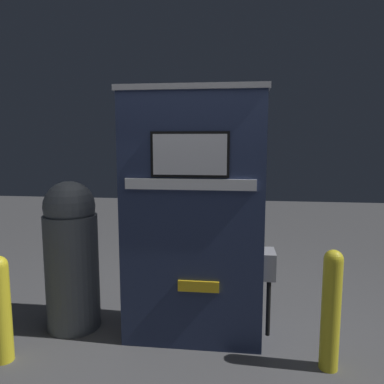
{
  "coord_description": "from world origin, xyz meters",
  "views": [
    {
      "loc": [
        0.32,
        -2.53,
        1.52
      ],
      "look_at": [
        0.0,
        0.12,
        1.15
      ],
      "focal_mm": 35.0,
      "sensor_mm": 36.0,
      "label": 1
    }
  ],
  "objects_px": {
    "safety_bollard": "(331,307)",
    "trash_bin": "(71,254)",
    "gas_pump": "(194,216)",
    "safety_bollard_far": "(1,306)"
  },
  "relations": [
    {
      "from": "gas_pump",
      "to": "trash_bin",
      "type": "distance_m",
      "value": 1.05
    },
    {
      "from": "safety_bollard_far",
      "to": "trash_bin",
      "type": "bearing_deg",
      "value": 62.28
    },
    {
      "from": "safety_bollard",
      "to": "trash_bin",
      "type": "relative_size",
      "value": 0.68
    },
    {
      "from": "gas_pump",
      "to": "trash_bin",
      "type": "height_order",
      "value": "gas_pump"
    },
    {
      "from": "gas_pump",
      "to": "safety_bollard_far",
      "type": "relative_size",
      "value": 2.52
    },
    {
      "from": "gas_pump",
      "to": "safety_bollard_far",
      "type": "bearing_deg",
      "value": -157.45
    },
    {
      "from": "gas_pump",
      "to": "safety_bollard",
      "type": "bearing_deg",
      "value": -20.33
    },
    {
      "from": "gas_pump",
      "to": "safety_bollard",
      "type": "xyz_separation_m",
      "value": [
        0.95,
        -0.35,
        -0.52
      ]
    },
    {
      "from": "trash_bin",
      "to": "safety_bollard_far",
      "type": "relative_size",
      "value": 1.6
    },
    {
      "from": "safety_bollard",
      "to": "trash_bin",
      "type": "distance_m",
      "value": 1.98
    }
  ]
}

